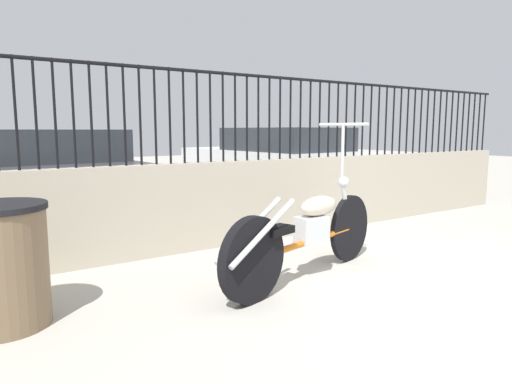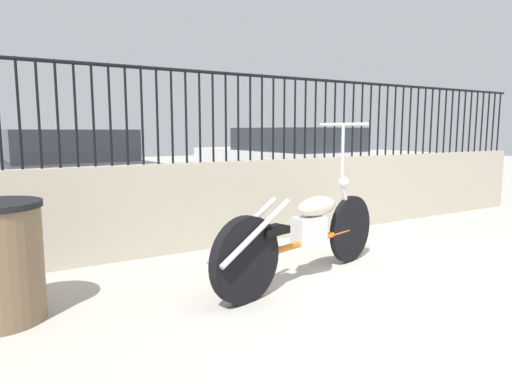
# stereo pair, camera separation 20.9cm
# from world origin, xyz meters

# --- Properties ---
(ground_plane) EXTENTS (40.00, 40.00, 0.00)m
(ground_plane) POSITION_xyz_m (0.00, 0.00, 0.00)
(ground_plane) COLOR #B7B2A5
(low_wall) EXTENTS (9.01, 0.18, 0.96)m
(low_wall) POSITION_xyz_m (0.00, 2.46, 0.48)
(low_wall) COLOR #B2A893
(low_wall) RESTS_ON ground_plane
(fence_railing) EXTENTS (9.01, 0.04, 0.99)m
(fence_railing) POSITION_xyz_m (-0.00, 2.46, 1.58)
(fence_railing) COLOR black
(fence_railing) RESTS_ON low_wall
(motorcycle_orange) EXTENTS (2.10, 0.79, 1.38)m
(motorcycle_orange) POSITION_xyz_m (-0.86, 0.98, 0.42)
(motorcycle_orange) COLOR black
(motorcycle_orange) RESTS_ON ground_plane
(car_dark_grey) EXTENTS (2.11, 4.29, 1.32)m
(car_dark_grey) POSITION_xyz_m (-2.10, 5.43, 0.67)
(car_dark_grey) COLOR black
(car_dark_grey) RESTS_ON ground_plane
(car_white) EXTENTS (2.08, 4.66, 1.35)m
(car_white) POSITION_xyz_m (1.98, 5.11, 0.69)
(car_white) COLOR black
(car_white) RESTS_ON ground_plane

